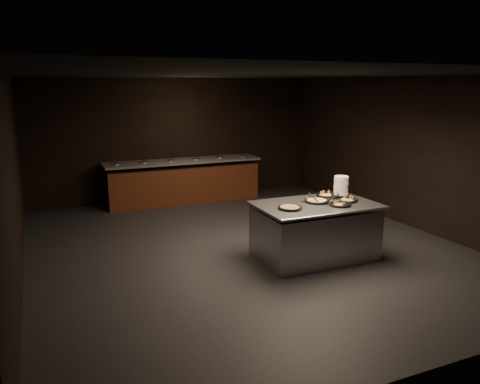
{
  "coord_description": "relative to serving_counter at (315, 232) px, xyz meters",
  "views": [
    {
      "loc": [
        -3.17,
        -6.98,
        2.73
      ],
      "look_at": [
        0.04,
        0.3,
        0.91
      ],
      "focal_mm": 35.0,
      "sensor_mm": 36.0,
      "label": 1
    }
  ],
  "objects": [
    {
      "name": "pan_cheese_slices_a",
      "position": [
        0.46,
        0.35,
        0.49
      ],
      "size": [
        0.38,
        0.38,
        0.04
      ],
      "rotation": [
        0.0,
        0.0,
        0.73
      ],
      "color": "black",
      "rests_on": "serving_counter"
    },
    {
      "name": "pan_cheese_whole",
      "position": [
        0.07,
        0.08,
        0.49
      ],
      "size": [
        0.39,
        0.39,
        0.04
      ],
      "rotation": [
        0.0,
        0.0,
        0.12
      ],
      "color": "black",
      "rests_on": "serving_counter"
    },
    {
      "name": "server_right",
      "position": [
        0.23,
        -0.18,
        0.55
      ],
      "size": [
        0.31,
        0.18,
        0.16
      ],
      "rotation": [
        0.0,
        0.0,
        -0.39
      ],
      "color": "#A9ABB0",
      "rests_on": "serving_counter"
    },
    {
      "name": "room",
      "position": [
        -0.81,
        0.92,
        1.02
      ],
      "size": [
        7.02,
        8.02,
        2.92
      ],
      "color": "black",
      "rests_on": "ground"
    },
    {
      "name": "salad_bar",
      "position": [
        -0.81,
        4.48,
        0.0
      ],
      "size": [
        3.7,
        0.83,
        1.18
      ],
      "color": "#4E2412",
      "rests_on": "ground"
    },
    {
      "name": "server_left",
      "position": [
        -0.05,
        0.08,
        0.54
      ],
      "size": [
        0.19,
        0.29,
        0.16
      ],
      "rotation": [
        0.0,
        0.0,
        2.12
      ],
      "color": "#A9ABB0",
      "rests_on": "serving_counter"
    },
    {
      "name": "pan_cheese_slices_b",
      "position": [
        0.28,
        -0.26,
        0.49
      ],
      "size": [
        0.35,
        0.35,
        0.04
      ],
      "rotation": [
        0.0,
        0.0,
        1.88
      ],
      "color": "black",
      "rests_on": "serving_counter"
    },
    {
      "name": "pan_veggie_whole",
      "position": [
        -0.54,
        -0.12,
        0.49
      ],
      "size": [
        0.36,
        0.36,
        0.04
      ],
      "rotation": [
        0.0,
        0.0,
        0.73
      ],
      "color": "black",
      "rests_on": "serving_counter"
    },
    {
      "name": "plate_stack",
      "position": [
        0.71,
        0.33,
        0.63
      ],
      "size": [
        0.24,
        0.24,
        0.32
      ],
      "primitive_type": "cylinder",
      "color": "silver",
      "rests_on": "serving_counter"
    },
    {
      "name": "serving_counter",
      "position": [
        0.0,
        0.0,
        0.0
      ],
      "size": [
        1.9,
        1.23,
        0.91
      ],
      "rotation": [
        0.0,
        0.0,
        -0.01
      ],
      "color": "#A9ABB0",
      "rests_on": "ground"
    },
    {
      "name": "pan_veggie_slices",
      "position": [
        0.53,
        -0.04,
        0.49
      ],
      "size": [
        0.4,
        0.4,
        0.04
      ],
      "rotation": [
        0.0,
        0.0,
        -0.65
      ],
      "color": "black",
      "rests_on": "serving_counter"
    }
  ]
}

